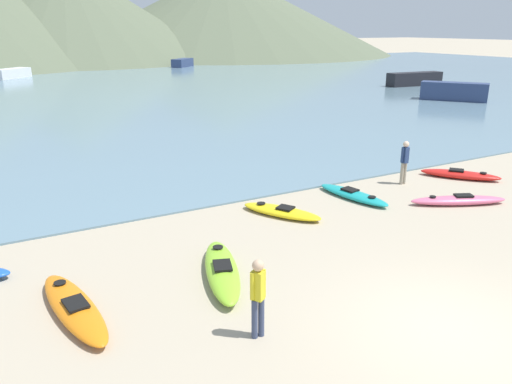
# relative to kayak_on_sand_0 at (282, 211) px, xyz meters

# --- Properties ---
(ground_plane) EXTENTS (400.00, 400.00, 0.00)m
(ground_plane) POSITION_rel_kayak_on_sand_0_xyz_m (-0.39, -6.74, -0.13)
(ground_plane) COLOR tan
(bay_water) EXTENTS (160.00, 70.00, 0.06)m
(bay_water) POSITION_rel_kayak_on_sand_0_xyz_m (-0.39, 36.67, -0.10)
(bay_water) COLOR slate
(bay_water) RESTS_ON ground_plane
(far_hill_midleft) EXTENTS (52.13, 52.13, 15.85)m
(far_hill_midleft) POSITION_rel_kayak_on_sand_0_xyz_m (8.11, 81.51, 7.80)
(far_hill_midleft) COLOR #5B664C
(far_hill_midleft) RESTS_ON ground_plane
(far_hill_midright) EXTENTS (69.03, 69.03, 16.69)m
(far_hill_midright) POSITION_rel_kayak_on_sand_0_xyz_m (39.58, 87.01, 8.22)
(far_hill_midright) COLOR #5B664C
(far_hill_midright) RESTS_ON ground_plane
(kayak_on_sand_0) EXTENTS (1.97, 2.63, 0.30)m
(kayak_on_sand_0) POSITION_rel_kayak_on_sand_0_xyz_m (0.00, 0.00, 0.00)
(kayak_on_sand_0) COLOR yellow
(kayak_on_sand_0) RESTS_ON ground_plane
(kayak_on_sand_1) EXTENTS (2.31, 2.65, 0.34)m
(kayak_on_sand_1) POSITION_rel_kayak_on_sand_0_xyz_m (7.95, 0.05, 0.02)
(kayak_on_sand_1) COLOR red
(kayak_on_sand_1) RESTS_ON ground_plane
(kayak_on_sand_2) EXTENTS (1.15, 3.30, 0.34)m
(kayak_on_sand_2) POSITION_rel_kayak_on_sand_0_xyz_m (-6.50, -2.65, 0.02)
(kayak_on_sand_2) COLOR orange
(kayak_on_sand_2) RESTS_ON ground_plane
(kayak_on_sand_4) EXTENTS (3.07, 1.84, 0.33)m
(kayak_on_sand_4) POSITION_rel_kayak_on_sand_0_xyz_m (5.49, -1.93, 0.02)
(kayak_on_sand_4) COLOR #E5668C
(kayak_on_sand_4) RESTS_ON ground_plane
(kayak_on_sand_5) EXTENTS (1.71, 3.19, 0.40)m
(kayak_on_sand_5) POSITION_rel_kayak_on_sand_0_xyz_m (-3.27, -2.70, 0.05)
(kayak_on_sand_5) COLOR #8CCC2D
(kayak_on_sand_5) RESTS_ON ground_plane
(kayak_on_sand_6) EXTENTS (1.17, 2.92, 0.30)m
(kayak_on_sand_6) POSITION_rel_kayak_on_sand_0_xyz_m (2.92, 0.19, 0.00)
(kayak_on_sand_6) COLOR teal
(kayak_on_sand_6) RESTS_ON ground_plane
(person_near_foreground) EXTENTS (0.32, 0.28, 1.56)m
(person_near_foreground) POSITION_rel_kayak_on_sand_0_xyz_m (-3.67, -5.09, 0.77)
(person_near_foreground) COLOR #384260
(person_near_foreground) RESTS_ON ground_plane
(person_near_waterline) EXTENTS (0.32, 0.22, 1.59)m
(person_near_waterline) POSITION_rel_kayak_on_sand_0_xyz_m (5.53, 0.57, 0.78)
(person_near_waterline) COLOR gray
(person_near_waterline) RESTS_ON ground_plane
(moored_boat_0) EXTENTS (4.28, 4.16, 1.04)m
(moored_boat_0) POSITION_rel_kayak_on_sand_0_xyz_m (-3.87, 49.92, 0.45)
(moored_boat_0) COLOR white
(moored_boat_0) RESTS_ON bay_water
(moored_boat_1) EXTENTS (3.88, 4.67, 1.36)m
(moored_boat_1) POSITION_rel_kayak_on_sand_0_xyz_m (24.44, 14.40, 0.61)
(moored_boat_1) COLOR navy
(moored_boat_1) RESTS_ON bay_water
(moored_boat_2) EXTENTS (5.86, 1.76, 1.24)m
(moored_boat_2) POSITION_rel_kayak_on_sand_0_xyz_m (29.43, 23.27, 0.55)
(moored_boat_2) COLOR black
(moored_boat_2) RESTS_ON bay_water
(moored_boat_4) EXTENTS (4.04, 3.96, 1.11)m
(moored_boat_4) POSITION_rel_kayak_on_sand_0_xyz_m (18.52, 56.33, 0.49)
(moored_boat_4) COLOR navy
(moored_boat_4) RESTS_ON bay_water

